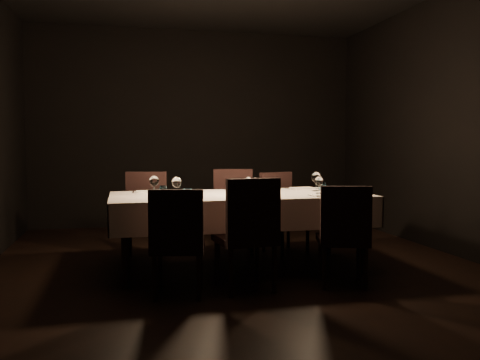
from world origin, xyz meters
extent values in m
cube|color=black|center=(0.00, 0.00, -0.01)|extent=(5.00, 6.00, 0.01)
cube|color=black|center=(0.00, 3.00, 1.50)|extent=(5.00, 0.01, 3.00)
cube|color=black|center=(0.00, -3.00, 1.50)|extent=(5.00, 0.01, 3.00)
cube|color=black|center=(2.50, 0.00, 1.50)|extent=(0.01, 6.00, 3.00)
cube|color=black|center=(0.00, 0.00, 0.73)|extent=(2.40, 1.00, 0.04)
cylinder|color=black|center=(-1.12, -0.42, 0.35)|extent=(0.07, 0.07, 0.71)
cylinder|color=black|center=(-1.12, 0.42, 0.35)|extent=(0.07, 0.07, 0.71)
cylinder|color=black|center=(1.12, -0.42, 0.35)|extent=(0.07, 0.07, 0.71)
cylinder|color=black|center=(1.12, 0.42, 0.35)|extent=(0.07, 0.07, 0.71)
cube|color=beige|center=(0.00, 0.00, 0.76)|extent=(2.52, 1.12, 0.01)
cube|color=beige|center=(0.00, 0.55, 0.61)|extent=(2.52, 0.01, 0.28)
cube|color=beige|center=(0.00, -0.55, 0.61)|extent=(2.52, 0.01, 0.28)
cube|color=beige|center=(1.25, 0.00, 0.61)|extent=(0.01, 1.12, 0.28)
cube|color=beige|center=(-1.25, 0.00, 0.61)|extent=(0.01, 1.12, 0.28)
cylinder|color=black|center=(-0.49, -0.58, 0.19)|extent=(0.04, 0.04, 0.37)
cylinder|color=black|center=(-0.55, -0.93, 0.19)|extent=(0.04, 0.04, 0.37)
cylinder|color=black|center=(-0.83, -0.52, 0.19)|extent=(0.04, 0.04, 0.37)
cylinder|color=black|center=(-0.90, -0.86, 0.19)|extent=(0.04, 0.04, 0.37)
cube|color=black|center=(-0.69, -0.72, 0.40)|extent=(0.50, 0.50, 0.06)
cube|color=black|center=(-0.73, -0.90, 0.66)|extent=(0.43, 0.13, 0.47)
cube|color=silver|center=(-0.69, -0.38, 0.77)|extent=(0.24, 0.17, 0.02)
cube|color=silver|center=(-0.84, -0.38, 0.77)|extent=(0.04, 0.21, 0.01)
cube|color=silver|center=(-0.55, -0.38, 0.77)|extent=(0.03, 0.21, 0.01)
cylinder|color=#A8DFF2|center=(-0.55, -0.20, 0.80)|extent=(0.07, 0.07, 0.08)
cylinder|color=white|center=(-0.64, -0.12, 0.76)|extent=(0.07, 0.07, 0.00)
cylinder|color=white|center=(-0.64, -0.12, 0.81)|extent=(0.01, 0.01, 0.09)
ellipsoid|color=white|center=(-0.64, -0.12, 0.90)|extent=(0.09, 0.09, 0.10)
cylinder|color=black|center=(0.05, -0.46, 0.20)|extent=(0.04, 0.04, 0.41)
cylinder|color=black|center=(0.10, -0.84, 0.20)|extent=(0.04, 0.04, 0.41)
cylinder|color=black|center=(-0.33, -0.51, 0.20)|extent=(0.04, 0.04, 0.41)
cylinder|color=black|center=(-0.28, -0.89, 0.20)|extent=(0.04, 0.04, 0.41)
cube|color=black|center=(-0.11, -0.68, 0.44)|extent=(0.52, 0.52, 0.06)
cube|color=black|center=(-0.09, -0.88, 0.72)|extent=(0.47, 0.11, 0.51)
cube|color=silver|center=(0.08, -0.38, 0.77)|extent=(0.20, 0.13, 0.01)
cube|color=silver|center=(-0.04, -0.38, 0.76)|extent=(0.02, 0.18, 0.01)
cube|color=silver|center=(0.21, -0.38, 0.76)|extent=(0.02, 0.18, 0.01)
cylinder|color=#A8DFF2|center=(0.21, -0.20, 0.80)|extent=(0.07, 0.07, 0.07)
cylinder|color=white|center=(0.13, -0.12, 0.76)|extent=(0.06, 0.06, 0.00)
cylinder|color=white|center=(0.13, -0.12, 0.80)|extent=(0.01, 0.01, 0.08)
ellipsoid|color=white|center=(0.13, -0.12, 0.88)|extent=(0.08, 0.08, 0.09)
cylinder|color=black|center=(0.98, -0.62, 0.19)|extent=(0.04, 0.04, 0.37)
cylinder|color=black|center=(0.88, -0.95, 0.19)|extent=(0.04, 0.04, 0.37)
cylinder|color=black|center=(0.65, -0.52, 0.19)|extent=(0.04, 0.04, 0.37)
cylinder|color=black|center=(0.55, -0.86, 0.19)|extent=(0.04, 0.04, 0.37)
cube|color=black|center=(0.76, -0.74, 0.40)|extent=(0.53, 0.53, 0.06)
cube|color=black|center=(0.71, -0.91, 0.66)|extent=(0.43, 0.17, 0.47)
cube|color=silver|center=(0.74, -0.38, 0.77)|extent=(0.21, 0.14, 0.02)
cube|color=silver|center=(0.61, -0.38, 0.76)|extent=(0.02, 0.19, 0.01)
cube|color=silver|center=(0.87, -0.38, 0.76)|extent=(0.02, 0.19, 0.01)
cylinder|color=#A8DFF2|center=(0.87, -0.20, 0.80)|extent=(0.07, 0.07, 0.07)
cylinder|color=white|center=(0.78, -0.12, 0.76)|extent=(0.06, 0.06, 0.00)
cylinder|color=white|center=(0.78, -0.12, 0.81)|extent=(0.01, 0.01, 0.08)
ellipsoid|color=white|center=(0.78, -0.12, 0.89)|extent=(0.08, 0.08, 0.10)
cylinder|color=black|center=(-1.13, 0.54, 0.20)|extent=(0.04, 0.04, 0.39)
cylinder|color=black|center=(-1.06, 0.90, 0.20)|extent=(0.04, 0.04, 0.39)
cylinder|color=black|center=(-0.76, 0.47, 0.20)|extent=(0.04, 0.04, 0.39)
cylinder|color=black|center=(-0.69, 0.83, 0.20)|extent=(0.04, 0.04, 0.39)
cube|color=black|center=(-0.91, 0.69, 0.42)|extent=(0.53, 0.53, 0.06)
cube|color=black|center=(-0.88, 0.88, 0.70)|extent=(0.45, 0.13, 0.49)
cube|color=silver|center=(-0.88, 0.38, 0.77)|extent=(0.23, 0.15, 0.02)
cube|color=silver|center=(-1.03, 0.38, 0.77)|extent=(0.02, 0.21, 0.01)
cube|color=silver|center=(-0.74, 0.38, 0.77)|extent=(0.02, 0.21, 0.01)
cylinder|color=#A8DFF2|center=(-0.74, 0.20, 0.80)|extent=(0.07, 0.07, 0.08)
cylinder|color=white|center=(-0.83, 0.12, 0.76)|extent=(0.07, 0.07, 0.00)
cylinder|color=white|center=(-0.83, 0.12, 0.81)|extent=(0.01, 0.01, 0.09)
ellipsoid|color=white|center=(-0.83, 0.12, 0.90)|extent=(0.09, 0.09, 0.10)
cylinder|color=black|center=(-0.11, 0.61, 0.20)|extent=(0.04, 0.04, 0.40)
cylinder|color=black|center=(-0.05, 0.98, 0.20)|extent=(0.04, 0.04, 0.40)
cylinder|color=black|center=(0.27, 0.55, 0.20)|extent=(0.04, 0.04, 0.40)
cylinder|color=black|center=(0.32, 0.93, 0.20)|extent=(0.04, 0.04, 0.40)
cube|color=black|center=(0.11, 0.77, 0.43)|extent=(0.53, 0.53, 0.06)
cube|color=black|center=(0.14, 0.96, 0.71)|extent=(0.46, 0.12, 0.50)
cube|color=silver|center=(0.07, 0.38, 0.77)|extent=(0.21, 0.15, 0.01)
cube|color=silver|center=(-0.05, 0.38, 0.76)|extent=(0.04, 0.18, 0.01)
cube|color=silver|center=(0.20, 0.38, 0.76)|extent=(0.03, 0.18, 0.01)
cylinder|color=#A8DFF2|center=(0.20, 0.20, 0.80)|extent=(0.06, 0.06, 0.07)
cylinder|color=white|center=(0.12, 0.12, 0.76)|extent=(0.06, 0.06, 0.00)
cylinder|color=white|center=(0.12, 0.12, 0.80)|extent=(0.01, 0.01, 0.08)
ellipsoid|color=white|center=(0.12, 0.12, 0.88)|extent=(0.08, 0.08, 0.09)
cylinder|color=black|center=(0.59, 0.45, 0.19)|extent=(0.04, 0.04, 0.38)
cylinder|color=black|center=(0.47, 0.79, 0.19)|extent=(0.04, 0.04, 0.38)
cylinder|color=black|center=(0.93, 0.57, 0.19)|extent=(0.04, 0.04, 0.38)
cylinder|color=black|center=(0.81, 0.91, 0.19)|extent=(0.04, 0.04, 0.38)
cube|color=black|center=(0.70, 0.68, 0.41)|extent=(0.56, 0.56, 0.06)
cube|color=black|center=(0.64, 0.86, 0.68)|extent=(0.43, 0.19, 0.48)
cube|color=silver|center=(0.79, 0.38, 0.77)|extent=(0.27, 0.19, 0.02)
cube|color=silver|center=(0.64, 0.38, 0.77)|extent=(0.04, 0.22, 0.01)
cube|color=silver|center=(0.95, 0.38, 0.77)|extent=(0.04, 0.22, 0.01)
cylinder|color=#A8DFF2|center=(0.95, 0.20, 0.81)|extent=(0.08, 0.08, 0.09)
cylinder|color=white|center=(0.85, 0.12, 0.76)|extent=(0.08, 0.08, 0.00)
cylinder|color=white|center=(0.85, 0.12, 0.81)|extent=(0.01, 0.01, 0.09)
ellipsoid|color=white|center=(0.85, 0.12, 0.91)|extent=(0.10, 0.10, 0.11)
camera|label=1|loc=(-1.13, -4.88, 1.25)|focal=38.00mm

